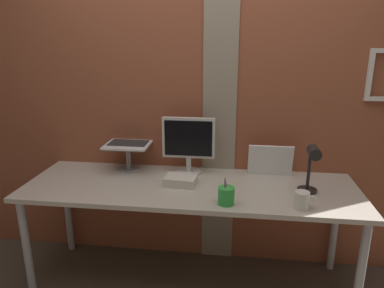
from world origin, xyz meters
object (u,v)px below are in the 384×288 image
(monitor, at_px, (189,142))
(coffee_mug, at_px, (302,200))
(pen_cup, at_px, (226,196))
(whiteboard_panel, at_px, (270,160))
(desk_lamp, at_px, (311,165))
(laptop, at_px, (130,135))

(monitor, bearing_deg, coffee_mug, -33.45)
(monitor, xyz_separation_m, coffee_mug, (0.70, -0.47, -0.18))
(pen_cup, bearing_deg, whiteboard_panel, 59.91)
(monitor, bearing_deg, whiteboard_panel, 2.37)
(whiteboard_panel, bearing_deg, coffee_mug, -74.04)
(coffee_mug, bearing_deg, pen_cup, 179.99)
(whiteboard_panel, height_order, pen_cup, whiteboard_panel)
(desk_lamp, bearing_deg, whiteboard_panel, 125.08)
(desk_lamp, bearing_deg, coffee_mug, -110.65)
(desk_lamp, distance_m, coffee_mug, 0.25)
(pen_cup, height_order, coffee_mug, pen_cup)
(desk_lamp, distance_m, pen_cup, 0.55)
(desk_lamp, bearing_deg, laptop, 164.05)
(monitor, height_order, desk_lamp, monitor)
(coffee_mug, bearing_deg, desk_lamp, 69.35)
(pen_cup, bearing_deg, coffee_mug, -0.01)
(laptop, height_order, pen_cup, laptop)
(monitor, bearing_deg, laptop, 170.94)
(pen_cup, bearing_deg, laptop, 143.33)
(desk_lamp, xyz_separation_m, pen_cup, (-0.49, -0.19, -0.14))
(monitor, bearing_deg, pen_cup, -58.83)
(whiteboard_panel, xyz_separation_m, desk_lamp, (0.21, -0.30, 0.09))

